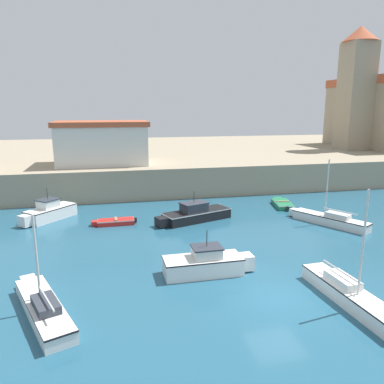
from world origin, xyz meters
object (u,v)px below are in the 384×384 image
at_px(dinghy_green_1, 282,204).
at_px(motorboat_black_5, 195,214).
at_px(sailboat_white_3, 329,219).
at_px(motorboat_white_6, 206,263).
at_px(church, 375,109).
at_px(sailboat_white_2, 351,295).
at_px(harbor_shed_far_end, 102,142).
at_px(motorboat_white_7, 49,212).
at_px(sailboat_white_4, 43,307).
at_px(dinghy_red_0, 115,222).

distance_m(dinghy_green_1, motorboat_black_5, 9.23).
height_order(sailboat_white_3, motorboat_white_6, sailboat_white_3).
distance_m(dinghy_green_1, church, 30.76).
relative_size(sailboat_white_2, motorboat_black_5, 1.04).
xyz_separation_m(motorboat_white_6, church, (33.68, 30.64, 8.08)).
xyz_separation_m(sailboat_white_3, harbor_shed_far_end, (-16.88, 15.59, 4.83)).
xyz_separation_m(motorboat_white_7, harbor_shed_far_end, (4.28, 9.47, 4.63)).
distance_m(motorboat_black_5, motorboat_white_7, 11.67).
xyz_separation_m(sailboat_white_3, sailboat_white_4, (-19.39, -8.83, -0.04)).
distance_m(sailboat_white_2, sailboat_white_3, 12.41).
bearing_deg(sailboat_white_3, motorboat_white_7, 163.85).
bearing_deg(harbor_shed_far_end, motorboat_white_7, -114.33).
height_order(motorboat_white_6, church, church).
relative_size(sailboat_white_4, motorboat_white_6, 1.27).
height_order(motorboat_white_7, harbor_shed_far_end, harbor_shed_far_end).
bearing_deg(motorboat_white_7, dinghy_red_0, -25.81).
xyz_separation_m(sailboat_white_2, motorboat_black_5, (-3.99, 14.21, 0.11)).
height_order(motorboat_white_6, harbor_shed_far_end, harbor_shed_far_end).
distance_m(dinghy_green_1, harbor_shed_far_end, 19.24).
bearing_deg(dinghy_red_0, harbor_shed_far_end, 93.87).
height_order(sailboat_white_2, harbor_shed_far_end, harbor_shed_far_end).
bearing_deg(motorboat_black_5, sailboat_white_3, -18.37).
bearing_deg(motorboat_black_5, motorboat_white_7, 165.82).
distance_m(dinghy_red_0, motorboat_black_5, 6.25).
bearing_deg(dinghy_green_1, motorboat_black_5, -163.15).
bearing_deg(dinghy_green_1, church, 38.30).
bearing_deg(harbor_shed_far_end, motorboat_white_6, -76.17).
xyz_separation_m(sailboat_white_3, motorboat_black_5, (-9.84, 3.27, 0.12)).
bearing_deg(motorboat_white_6, sailboat_white_4, -162.71).
distance_m(dinghy_red_0, sailboat_white_4, 12.93).
bearing_deg(motorboat_white_7, sailboat_white_4, -83.25).
xyz_separation_m(dinghy_red_0, church, (38.27, 20.61, 8.46)).
height_order(sailboat_white_2, motorboat_white_7, sailboat_white_2).
relative_size(sailboat_white_2, harbor_shed_far_end, 0.71).
relative_size(dinghy_red_0, motorboat_white_6, 0.70).
xyz_separation_m(sailboat_white_4, motorboat_white_7, (-1.77, 14.96, 0.24)).
height_order(sailboat_white_3, church, church).
height_order(dinghy_red_0, motorboat_white_6, motorboat_white_6).
bearing_deg(dinghy_red_0, dinghy_green_1, 8.59).
relative_size(dinghy_green_1, sailboat_white_3, 0.66).
bearing_deg(motorboat_white_7, sailboat_white_2, -48.13).
xyz_separation_m(dinghy_green_1, sailboat_white_3, (1.01, -5.94, 0.19)).
bearing_deg(dinghy_red_0, motorboat_white_6, -65.38).
xyz_separation_m(dinghy_green_1, motorboat_white_7, (-20.14, 0.18, 0.40)).
height_order(dinghy_green_1, sailboat_white_3, sailboat_white_3).
height_order(dinghy_red_0, sailboat_white_2, sailboat_white_2).
distance_m(sailboat_white_3, harbor_shed_far_end, 23.48).
relative_size(motorboat_black_5, motorboat_white_6, 1.30).
relative_size(motorboat_black_5, church, 0.39).
height_order(motorboat_black_5, motorboat_white_7, motorboat_white_7).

